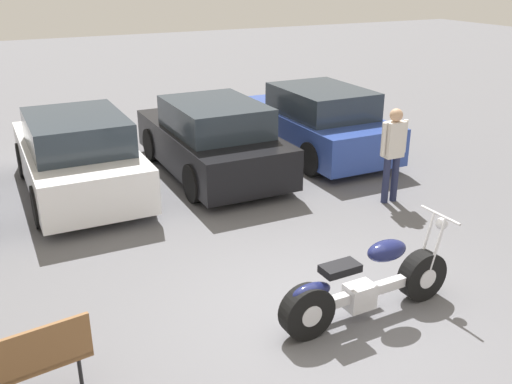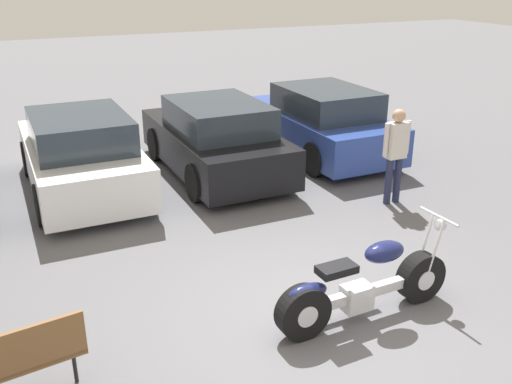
{
  "view_description": "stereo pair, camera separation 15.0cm",
  "coord_description": "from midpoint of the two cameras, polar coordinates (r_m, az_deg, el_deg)",
  "views": [
    {
      "loc": [
        -3.15,
        -4.9,
        3.83
      ],
      "look_at": [
        0.16,
        1.82,
        0.85
      ],
      "focal_mm": 40.0,
      "sensor_mm": 36.0,
      "label": 1
    },
    {
      "loc": [
        -3.01,
        -4.97,
        3.83
      ],
      "look_at": [
        0.16,
        1.82,
        0.85
      ],
      "focal_mm": 40.0,
      "sensor_mm": 36.0,
      "label": 2
    }
  ],
  "objects": [
    {
      "name": "ground_plane",
      "position": [
        6.96,
        5.94,
        -11.81
      ],
      "size": [
        60.0,
        60.0,
        0.0
      ],
      "primitive_type": "plane",
      "color": "slate"
    },
    {
      "name": "motorcycle",
      "position": [
        6.74,
        11.27,
        -9.33
      ],
      "size": [
        2.3,
        0.62,
        1.1
      ],
      "color": "black",
      "rests_on": "ground_plane"
    },
    {
      "name": "parked_car_white",
      "position": [
        10.63,
        -16.69,
        3.57
      ],
      "size": [
        1.86,
        4.09,
        1.47
      ],
      "color": "white",
      "rests_on": "ground_plane"
    },
    {
      "name": "parked_car_black",
      "position": [
        11.14,
        -3.72,
        5.27
      ],
      "size": [
        1.86,
        4.09,
        1.47
      ],
      "color": "black",
      "rests_on": "ground_plane"
    },
    {
      "name": "parked_car_blue",
      "position": [
        12.44,
        6.81,
        6.91
      ],
      "size": [
        1.86,
        4.09,
        1.47
      ],
      "color": "#2D479E",
      "rests_on": "ground_plane"
    },
    {
      "name": "park_bench",
      "position": [
        5.72,
        -23.28,
        -15.43
      ],
      "size": [
        1.49,
        0.59,
        0.89
      ],
      "color": "brown",
      "rests_on": "ground_plane"
    },
    {
      "name": "person_standing",
      "position": [
        9.88,
        14.24,
        4.23
      ],
      "size": [
        0.52,
        0.22,
        1.65
      ],
      "color": "#232847",
      "rests_on": "ground_plane"
    }
  ]
}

